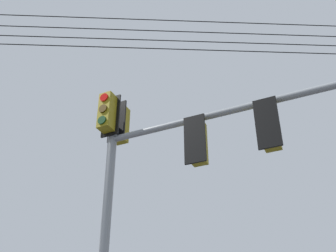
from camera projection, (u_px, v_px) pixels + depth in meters
name	position (u px, v px, depth m)	size (l,w,h in m)	color
signal_mast_assembly	(154.00, 171.00, 8.44)	(5.23, 1.66, 7.26)	gray
overhead_wire_span	(85.00, 32.00, 10.91)	(15.22, 13.50, 1.40)	black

